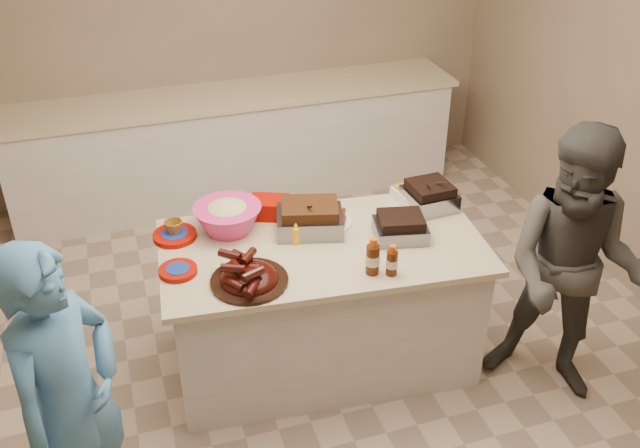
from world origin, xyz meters
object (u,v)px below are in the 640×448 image
object	(u,v)px
island	(323,359)
guest_gray	(548,383)
rib_platter	(250,282)
roasting_pan	(428,207)
plastic_cup	(175,236)
bbq_bottle_a	(391,274)
mustard_bottle	(296,243)
bbq_bottle_b	(372,273)
coleslaw_bowl	(229,230)

from	to	relation	value
island	guest_gray	distance (m)	1.32
rib_platter	roasting_pan	distance (m)	1.24
roasting_pan	island	bearing A→B (deg)	-168.54
plastic_cup	guest_gray	bearing A→B (deg)	-25.59
bbq_bottle_a	guest_gray	bearing A→B (deg)	-13.34
bbq_bottle_a	mustard_bottle	size ratio (longest dim) A/B	1.32
roasting_pan	bbq_bottle_a	world-z (taller)	bbq_bottle_a
bbq_bottle_b	plastic_cup	distance (m)	1.12
guest_gray	bbq_bottle_a	bearing A→B (deg)	-151.20
roasting_pan	bbq_bottle_b	world-z (taller)	bbq_bottle_b
bbq_bottle_a	plastic_cup	world-z (taller)	bbq_bottle_a
plastic_cup	mustard_bottle	bearing A→B (deg)	-24.26
rib_platter	bbq_bottle_b	distance (m)	0.62
bbq_bottle_a	bbq_bottle_b	bearing A→B (deg)	155.15
island	guest_gray	bearing A→B (deg)	-21.27
rib_platter	bbq_bottle_a	bearing A→B (deg)	-12.24
bbq_bottle_a	bbq_bottle_b	world-z (taller)	bbq_bottle_b
rib_platter	mustard_bottle	bearing A→B (deg)	40.17
guest_gray	island	bearing A→B (deg)	-164.46
guest_gray	rib_platter	bearing A→B (deg)	-150.73
bbq_bottle_b	bbq_bottle_a	bearing A→B (deg)	-24.85
island	plastic_cup	world-z (taller)	plastic_cup
roasting_pan	mustard_bottle	bearing A→B (deg)	-174.43
coleslaw_bowl	island	bearing A→B (deg)	-33.25
roasting_pan	bbq_bottle_a	distance (m)	0.73
plastic_cup	guest_gray	world-z (taller)	plastic_cup
bbq_bottle_a	plastic_cup	distance (m)	1.22
plastic_cup	roasting_pan	bearing A→B (deg)	-5.62
island	coleslaw_bowl	bearing A→B (deg)	152.08
rib_platter	bbq_bottle_b	size ratio (longest dim) A/B	1.90
bbq_bottle_a	mustard_bottle	xyz separation A→B (m)	(-0.38, 0.42, 0.00)
island	rib_platter	xyz separation A→B (m)	(-0.46, -0.22, 0.83)
island	bbq_bottle_b	bearing A→B (deg)	-59.19
coleslaw_bowl	bbq_bottle_a	bearing A→B (deg)	-43.64
roasting_pan	plastic_cup	world-z (taller)	roasting_pan
island	mustard_bottle	bearing A→B (deg)	162.69
island	coleslaw_bowl	xyz separation A→B (m)	(-0.45, 0.30, 0.83)
bbq_bottle_b	island	bearing A→B (deg)	115.48
roasting_pan	plastic_cup	distance (m)	1.47
rib_platter	mustard_bottle	xyz separation A→B (m)	(0.32, 0.27, 0.00)
coleslaw_bowl	bbq_bottle_b	xyz separation A→B (m)	(0.61, -0.62, 0.00)
island	roasting_pan	distance (m)	1.11
roasting_pan	coleslaw_bowl	xyz separation A→B (m)	(-1.17, 0.11, 0.00)
rib_platter	bbq_bottle_b	xyz separation A→B (m)	(0.61, -0.11, 0.00)
bbq_bottle_a	coleslaw_bowl	bearing A→B (deg)	136.36
rib_platter	bbq_bottle_a	xyz separation A→B (m)	(0.70, -0.15, 0.00)
coleslaw_bowl	guest_gray	bearing A→B (deg)	-28.54
bbq_bottle_b	mustard_bottle	bearing A→B (deg)	127.14
island	coleslaw_bowl	size ratio (longest dim) A/B	4.64
coleslaw_bowl	plastic_cup	size ratio (longest dim) A/B	3.66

